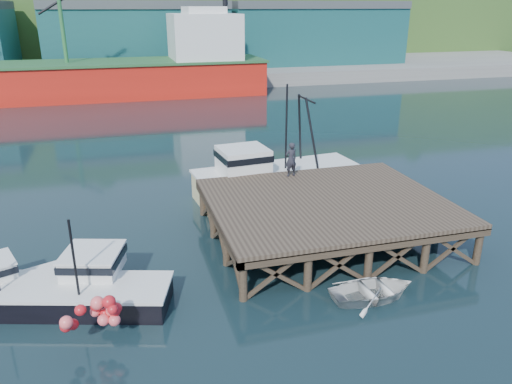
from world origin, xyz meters
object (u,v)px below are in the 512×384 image
object	(u,v)px
dinghy	(373,290)
boat_black	(88,287)
trawler	(275,174)
dockworker	(291,159)

from	to	relation	value
dinghy	boat_black	bearing A→B (deg)	74.48
trawler	dockworker	bearing A→B (deg)	-91.20
trawler	dockworker	world-z (taller)	trawler
boat_black	dinghy	bearing A→B (deg)	2.52
trawler	dockworker	distance (m)	2.94
trawler	dinghy	world-z (taller)	trawler
trawler	dockworker	xyz separation A→B (m)	(0.19, -2.41, 1.67)
boat_black	trawler	xyz separation A→B (m)	(11.10, 9.68, 0.70)
dockworker	dinghy	bearing A→B (deg)	80.73
boat_black	dinghy	size ratio (longest dim) A/B	1.94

